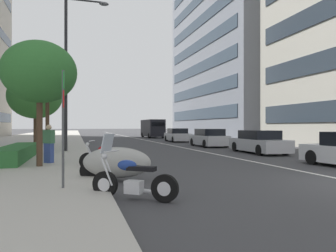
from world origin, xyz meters
TOP-DOWN VIEW (x-y plane):
  - sidewalk_right_plaza at (30.00, 12.46)m, footprint 160.00×10.75m
  - lane_centre_stripe at (35.00, 0.00)m, footprint 110.00×0.16m
  - motorcycle_mid_row at (0.28, 6.64)m, footprint 1.29×1.74m
  - motorcycle_by_sign_pole at (2.71, 6.70)m, footprint 1.50×2.19m
  - motorcycle_nearest_camera at (5.23, 6.67)m, footprint 0.96×2.14m
  - car_mid_block_traffic at (10.09, -2.80)m, footprint 4.70×1.98m
  - car_following_behind at (16.74, -2.45)m, footprint 4.41×2.00m
  - car_lead_in_lane at (25.06, -2.51)m, footprint 4.71×2.06m
  - delivery_van_ahead at (37.09, -2.70)m, footprint 5.99×2.28m
  - parking_sign_by_curb at (1.33, 8.13)m, footprint 0.32×0.06m
  - street_lamp_with_banners at (13.22, 8.05)m, footprint 1.26×2.64m
  - clipped_hedge_bed at (8.88, 10.37)m, footprint 6.65×1.10m
  - street_tree_far_plaza at (5.91, 9.13)m, footprint 2.70×2.70m
  - street_tree_by_lamp_post at (13.32, 9.45)m, footprint 2.79×2.79m
  - street_tree_near_plaza_corner at (19.16, 10.80)m, footprint 3.98×3.98m
  - pedestrian_on_plaza at (6.96, 8.88)m, footprint 0.45×0.48m

SIDE VIEW (x-z plane):
  - lane_centre_stripe at x=35.00m, z-range 0.00..0.01m
  - sidewalk_right_plaza at x=30.00m, z-range 0.00..0.15m
  - motorcycle_nearest_camera at x=5.23m, z-range -0.13..0.97m
  - motorcycle_mid_row at x=0.28m, z-range -0.30..1.16m
  - clipped_hedge_bed at x=8.88m, z-range 0.15..0.75m
  - motorcycle_by_sign_pole at x=2.71m, z-range 0.04..1.06m
  - car_mid_block_traffic at x=10.09m, z-range -0.04..1.34m
  - car_lead_in_lane at x=25.06m, z-range -0.05..1.35m
  - car_following_behind at x=16.74m, z-range -0.04..1.39m
  - pedestrian_on_plaza at x=6.96m, z-range 0.15..1.70m
  - delivery_van_ahead at x=37.09m, z-range 0.09..2.65m
  - parking_sign_by_curb at x=1.33m, z-range 0.50..3.33m
  - street_tree_far_plaza at x=5.91m, z-range 1.31..5.95m
  - street_tree_near_plaza_corner at x=19.16m, z-range 1.18..6.63m
  - street_tree_by_lamp_post at x=13.32m, z-range 1.61..6.93m
  - street_lamp_with_banners at x=13.22m, z-range 0.99..10.25m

